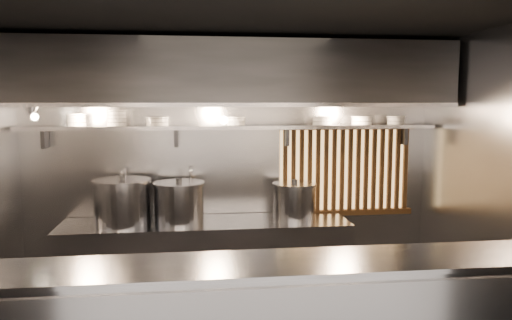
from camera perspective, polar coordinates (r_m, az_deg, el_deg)
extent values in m
plane|color=black|center=(4.08, -1.27, 15.86)|extent=(4.50, 4.50, 0.00)
plane|color=gray|center=(5.57, -2.82, -1.08)|extent=(4.50, 0.00, 4.50)
plane|color=gray|center=(4.87, 26.18, -2.86)|extent=(0.00, 3.00, 3.00)
cube|color=#9D9DA2|center=(3.25, 0.57, -11.83)|extent=(4.50, 0.56, 0.03)
cube|color=#9D9DA2|center=(5.41, -5.70, -11.68)|extent=(3.00, 0.70, 0.90)
cube|color=#9D9DA2|center=(5.35, -2.71, 3.76)|extent=(4.40, 0.34, 0.04)
cube|color=#2D2D30|center=(5.13, -2.54, 9.74)|extent=(4.40, 0.80, 0.65)
cube|color=#9D9DA2|center=(4.72, -2.13, 6.31)|extent=(4.40, 0.03, 0.04)
cube|color=#FFC672|center=(5.80, 10.11, -1.08)|extent=(1.50, 0.02, 0.92)
cube|color=brown|center=(5.71, 10.36, 3.74)|extent=(1.56, 0.06, 0.06)
cube|color=brown|center=(5.84, 10.16, -5.91)|extent=(1.56, 0.06, 0.06)
cube|color=brown|center=(5.58, 3.35, -1.28)|extent=(0.04, 0.04, 0.92)
cube|color=brown|center=(5.60, 4.30, -1.26)|extent=(0.04, 0.04, 0.92)
cube|color=brown|center=(5.62, 5.23, -1.24)|extent=(0.04, 0.04, 0.92)
cube|color=brown|center=(5.64, 6.16, -1.22)|extent=(0.04, 0.04, 0.92)
cube|color=brown|center=(5.66, 7.09, -1.21)|extent=(0.04, 0.04, 0.92)
cube|color=brown|center=(5.69, 8.00, -1.19)|extent=(0.04, 0.04, 0.92)
cube|color=brown|center=(5.71, 8.91, -1.17)|extent=(0.04, 0.04, 0.92)
cube|color=brown|center=(5.74, 9.81, -1.15)|extent=(0.04, 0.04, 0.92)
cube|color=brown|center=(5.77, 10.70, -1.13)|extent=(0.04, 0.04, 0.92)
cube|color=brown|center=(5.79, 11.59, -1.11)|extent=(0.04, 0.04, 0.92)
cube|color=brown|center=(5.83, 12.46, -1.09)|extent=(0.04, 0.04, 0.92)
cube|color=brown|center=(5.86, 13.32, -1.07)|extent=(0.04, 0.04, 0.92)
cube|color=brown|center=(5.89, 14.18, -1.06)|extent=(0.04, 0.04, 0.92)
cube|color=brown|center=(5.93, 15.02, -1.04)|extent=(0.04, 0.04, 0.92)
cube|color=brown|center=(5.96, 15.86, -1.02)|extent=(0.04, 0.04, 0.92)
cube|color=brown|center=(6.00, 16.68, -1.00)|extent=(0.04, 0.04, 0.92)
cylinder|color=silver|center=(5.59, -14.64, -3.45)|extent=(0.03, 0.03, 0.48)
sphere|color=silver|center=(5.55, -14.71, -1.01)|extent=(0.04, 0.04, 0.04)
cylinder|color=silver|center=(5.42, -14.89, -1.19)|extent=(0.03, 0.26, 0.03)
sphere|color=silver|center=(5.30, -15.07, -1.38)|extent=(0.04, 0.04, 0.04)
cylinder|color=silver|center=(5.31, -15.05, -2.12)|extent=(0.03, 0.03, 0.14)
cylinder|color=silver|center=(5.54, -7.43, -3.37)|extent=(0.03, 0.03, 0.48)
sphere|color=silver|center=(5.50, -7.46, -0.91)|extent=(0.04, 0.04, 0.04)
cylinder|color=silver|center=(5.37, -7.47, -1.09)|extent=(0.03, 0.26, 0.03)
sphere|color=silver|center=(5.24, -7.48, -1.28)|extent=(0.04, 0.04, 0.04)
cylinder|color=silver|center=(5.25, -7.46, -2.04)|extent=(0.03, 0.03, 0.14)
cone|color=#9D9DA2|center=(5.08, -24.27, 5.19)|extent=(0.25, 0.27, 0.20)
sphere|color=#FFE0B2|center=(5.05, -23.97, 4.52)|extent=(0.07, 0.07, 0.07)
cylinder|color=#2D2D30|center=(5.17, -23.98, 6.11)|extent=(0.02, 0.22, 0.02)
cylinder|color=#2D2D30|center=(5.22, -3.71, 5.45)|extent=(0.01, 0.01, 0.12)
sphere|color=#FFE0B2|center=(5.22, -3.71, 4.57)|extent=(0.09, 0.09, 0.09)
cylinder|color=#9D9DA2|center=(5.25, -8.76, -4.98)|extent=(0.52, 0.52, 0.39)
cylinder|color=#9D9DA2|center=(5.21, -8.80, -2.69)|extent=(0.55, 0.55, 0.03)
cylinder|color=#2D2D30|center=(5.21, -8.81, -2.31)|extent=(0.06, 0.06, 0.04)
cylinder|color=#9D9DA2|center=(5.28, -15.01, -4.83)|extent=(0.68, 0.68, 0.44)
cylinder|color=#9D9DA2|center=(5.24, -15.09, -2.33)|extent=(0.72, 0.72, 0.03)
cylinder|color=#2D2D30|center=(5.23, -15.10, -1.95)|extent=(0.06, 0.06, 0.04)
cylinder|color=#9D9DA2|center=(5.38, 4.41, -4.84)|extent=(0.48, 0.48, 0.36)
cylinder|color=#9D9DA2|center=(5.35, 4.43, -2.82)|extent=(0.51, 0.51, 0.03)
cylinder|color=#2D2D30|center=(5.34, 4.44, -2.44)|extent=(0.06, 0.06, 0.04)
cylinder|color=white|center=(5.46, -19.82, 3.86)|extent=(0.19, 0.19, 0.03)
cylinder|color=white|center=(5.46, -19.83, 4.26)|extent=(0.19, 0.19, 0.03)
cylinder|color=white|center=(5.46, -19.85, 4.66)|extent=(0.19, 0.19, 0.03)
cylinder|color=white|center=(5.46, -19.86, 4.95)|extent=(0.21, 0.21, 0.01)
cylinder|color=white|center=(5.39, -15.61, 3.98)|extent=(0.20, 0.20, 0.03)
cylinder|color=white|center=(5.39, -15.62, 4.38)|extent=(0.20, 0.20, 0.03)
cylinder|color=white|center=(5.39, -15.64, 4.78)|extent=(0.20, 0.20, 0.03)
cylinder|color=white|center=(5.39, -15.65, 5.19)|extent=(0.20, 0.20, 0.03)
cylinder|color=white|center=(5.38, -15.66, 5.49)|extent=(0.22, 0.22, 0.01)
cylinder|color=white|center=(5.34, -11.22, 4.07)|extent=(0.23, 0.23, 0.03)
cylinder|color=white|center=(5.34, -11.23, 4.48)|extent=(0.23, 0.23, 0.03)
cylinder|color=white|center=(5.34, -11.23, 4.78)|extent=(0.24, 0.24, 0.01)
cylinder|color=white|center=(5.35, -2.29, 4.20)|extent=(0.20, 0.20, 0.03)
cylinder|color=white|center=(5.35, -2.30, 4.60)|extent=(0.20, 0.20, 0.03)
cylinder|color=white|center=(5.35, -2.30, 4.90)|extent=(0.21, 0.21, 0.01)
cylinder|color=white|center=(5.51, 7.58, 4.21)|extent=(0.21, 0.21, 0.03)
cylinder|color=white|center=(5.51, 7.58, 4.61)|extent=(0.21, 0.21, 0.03)
cylinder|color=white|center=(5.51, 7.59, 4.90)|extent=(0.23, 0.23, 0.01)
cylinder|color=white|center=(5.64, 11.99, 4.18)|extent=(0.22, 0.22, 0.03)
cylinder|color=white|center=(5.64, 12.00, 4.57)|extent=(0.22, 0.22, 0.03)
cylinder|color=white|center=(5.64, 12.00, 4.85)|extent=(0.24, 0.24, 0.01)
cylinder|color=white|center=(5.78, 15.68, 4.13)|extent=(0.19, 0.19, 0.03)
cylinder|color=white|center=(5.78, 15.69, 4.51)|extent=(0.19, 0.19, 0.03)
cylinder|color=white|center=(5.78, 15.70, 4.79)|extent=(0.21, 0.21, 0.01)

